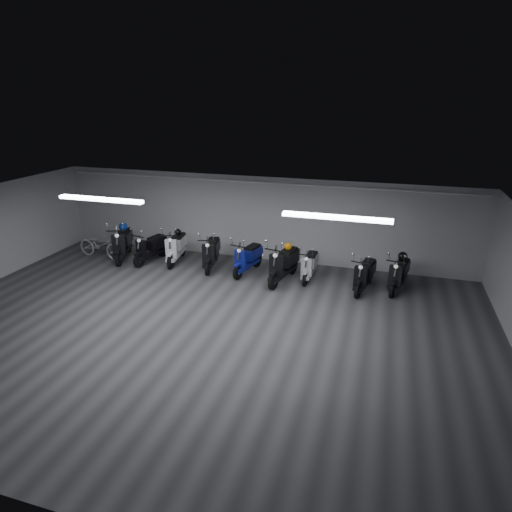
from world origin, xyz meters
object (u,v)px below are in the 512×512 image
(scooter_3, at_px, (211,247))
(scooter_7, at_px, (365,269))
(bicycle, at_px, (99,242))
(helmet_0, at_px, (178,232))
(scooter_5, at_px, (284,258))
(scooter_2, at_px, (176,242))
(scooter_0, at_px, (122,238))
(scooter_6, at_px, (310,261))
(scooter_1, at_px, (150,243))
(scooter_8, at_px, (399,269))
(helmet_1, at_px, (123,227))
(helmet_2, at_px, (403,256))
(scooter_4, at_px, (248,253))
(helmet_3, at_px, (288,246))

(scooter_3, bearing_deg, scooter_7, -15.31)
(bicycle, bearing_deg, helmet_0, -68.85)
(scooter_5, xyz_separation_m, scooter_7, (2.34, 0.05, -0.10))
(scooter_2, distance_m, scooter_3, 1.32)
(scooter_0, distance_m, scooter_6, 6.33)
(scooter_0, height_order, scooter_3, scooter_0)
(scooter_1, height_order, helmet_0, scooter_1)
(scooter_5, bearing_deg, scooter_6, 40.88)
(scooter_0, relative_size, scooter_7, 1.15)
(scooter_6, xyz_separation_m, scooter_8, (2.56, -0.04, 0.06))
(scooter_2, height_order, helmet_1, scooter_2)
(scooter_2, height_order, scooter_7, scooter_2)
(scooter_2, height_order, helmet_2, scooter_2)
(scooter_2, bearing_deg, scooter_7, -13.03)
(scooter_4, relative_size, helmet_3, 7.67)
(scooter_3, distance_m, helmet_0, 1.43)
(scooter_2, relative_size, scooter_8, 1.05)
(scooter_2, height_order, scooter_3, scooter_3)
(scooter_6, distance_m, helmet_0, 4.56)
(bicycle, distance_m, helmet_2, 9.78)
(scooter_6, distance_m, scooter_8, 2.56)
(scooter_8, xyz_separation_m, helmet_2, (0.06, 0.24, 0.29))
(helmet_2, bearing_deg, scooter_6, -175.66)
(helmet_1, bearing_deg, scooter_0, -70.82)
(scooter_0, height_order, helmet_0, scooter_0)
(scooter_4, bearing_deg, scooter_0, -166.49)
(scooter_2, relative_size, helmet_3, 8.05)
(scooter_5, bearing_deg, helmet_2, 22.12)
(bicycle, bearing_deg, scooter_7, -83.39)
(scooter_7, distance_m, helmet_3, 2.32)
(bicycle, bearing_deg, scooter_6, -80.79)
(scooter_7, relative_size, helmet_3, 7.54)
(scooter_1, xyz_separation_m, scooter_4, (3.37, 0.01, 0.00))
(scooter_7, bearing_deg, helmet_3, -173.48)
(helmet_2, bearing_deg, scooter_2, -179.63)
(scooter_0, relative_size, bicycle, 1.14)
(scooter_6, height_order, scooter_7, scooter_7)
(scooter_7, bearing_deg, scooter_4, -172.39)
(scooter_3, relative_size, helmet_1, 6.41)
(scooter_0, distance_m, scooter_1, 1.04)
(scooter_4, bearing_deg, helmet_3, 10.33)
(scooter_6, relative_size, bicycle, 0.92)
(scooter_3, bearing_deg, helmet_0, 152.90)
(scooter_5, xyz_separation_m, helmet_3, (0.06, 0.27, 0.29))
(scooter_6, bearing_deg, scooter_1, -176.48)
(scooter_2, distance_m, helmet_0, 0.38)
(scooter_2, xyz_separation_m, scooter_8, (7.05, -0.19, -0.03))
(scooter_0, xyz_separation_m, scooter_6, (6.33, 0.12, -0.14))
(helmet_2, height_order, helmet_3, helmet_3)
(scooter_7, bearing_deg, scooter_0, -169.55)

